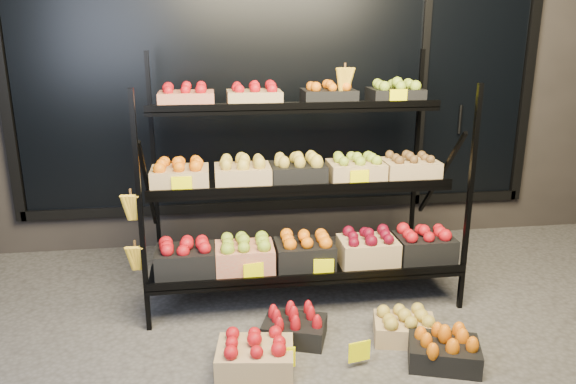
{
  "coord_description": "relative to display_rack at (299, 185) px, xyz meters",
  "views": [
    {
      "loc": [
        -0.6,
        -3.04,
        1.83
      ],
      "look_at": [
        -0.09,
        0.55,
        0.75
      ],
      "focal_mm": 35.0,
      "sensor_mm": 36.0,
      "label": 1
    }
  ],
  "objects": [
    {
      "name": "ground",
      "position": [
        0.01,
        -0.6,
        -0.79
      ],
      "size": [
        24.0,
        24.0,
        0.0
      ],
      "primitive_type": "plane",
      "color": "#514F4C",
      "rests_on": "ground"
    },
    {
      "name": "building",
      "position": [
        0.01,
        1.99,
        0.96
      ],
      "size": [
        6.0,
        2.08,
        3.5
      ],
      "color": "#2D2826",
      "rests_on": "ground"
    },
    {
      "name": "display_rack",
      "position": [
        0.0,
        0.0,
        0.0
      ],
      "size": [
        2.18,
        1.02,
        1.67
      ],
      "color": "black",
      "rests_on": "ground"
    },
    {
      "name": "tag_floor_a",
      "position": [
        -0.24,
        -1.0,
        -0.73
      ],
      "size": [
        0.13,
        0.01,
        0.12
      ],
      "primitive_type": "cube",
      "color": "#FFFA00",
      "rests_on": "ground"
    },
    {
      "name": "tag_floor_b",
      "position": [
        0.18,
        -1.0,
        -0.73
      ],
      "size": [
        0.13,
        0.01,
        0.12
      ],
      "primitive_type": "cube",
      "color": "#FFFA00",
      "rests_on": "ground"
    },
    {
      "name": "floor_crate_left",
      "position": [
        -0.39,
        -0.94,
        -0.69
      ],
      "size": [
        0.46,
        0.36,
        0.21
      ],
      "rotation": [
        0.0,
        0.0,
        -0.14
      ],
      "color": "tan",
      "rests_on": "ground"
    },
    {
      "name": "floor_crate_midleft",
      "position": [
        -0.13,
        -0.66,
        -0.7
      ],
      "size": [
        0.43,
        0.38,
        0.19
      ],
      "rotation": [
        0.0,
        0.0,
        -0.33
      ],
      "color": "black",
      "rests_on": "ground"
    },
    {
      "name": "floor_crate_midright",
      "position": [
        0.53,
        -0.75,
        -0.7
      ],
      "size": [
        0.41,
        0.34,
        0.19
      ],
      "rotation": [
        0.0,
        0.0,
        -0.24
      ],
      "color": "tan",
      "rests_on": "ground"
    },
    {
      "name": "floor_crate_right",
      "position": [
        0.66,
        -1.03,
        -0.69
      ],
      "size": [
        0.46,
        0.39,
        0.2
      ],
      "rotation": [
        0.0,
        0.0,
        -0.32
      ],
      "color": "black",
      "rests_on": "ground"
    }
  ]
}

